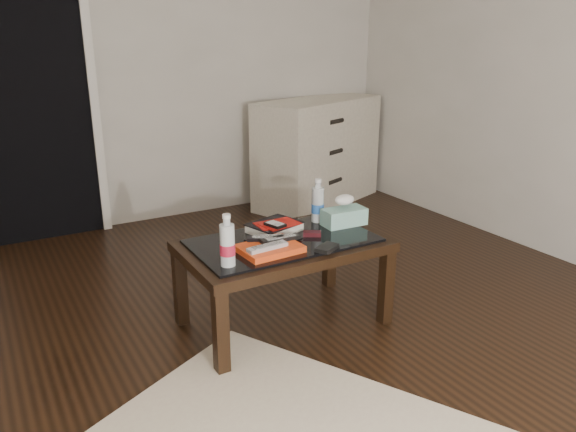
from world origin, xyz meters
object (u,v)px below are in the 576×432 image
at_px(water_bottle_left, 227,240).
at_px(dresser, 318,152).
at_px(coffee_table, 283,251).
at_px(tissue_box, 344,217).
at_px(water_bottle_right, 318,200).
at_px(textbook, 274,227).

bearing_deg(water_bottle_left, dresser, 48.14).
distance_m(coffee_table, tissue_box, 0.41).
bearing_deg(water_bottle_right, coffee_table, -153.39).
relative_size(textbook, tissue_box, 1.09).
xyz_separation_m(textbook, water_bottle_right, (0.28, 0.03, 0.10)).
relative_size(dresser, tissue_box, 5.65).
relative_size(textbook, water_bottle_left, 1.05).
bearing_deg(dresser, coffee_table, -148.56).
bearing_deg(water_bottle_right, dresser, 57.11).
xyz_separation_m(coffee_table, water_bottle_left, (-0.37, -0.16, 0.18)).
height_order(coffee_table, water_bottle_right, water_bottle_right).
bearing_deg(tissue_box, dresser, 64.16).
distance_m(coffee_table, textbook, 0.15).
relative_size(dresser, textbook, 5.20).
distance_m(textbook, water_bottle_right, 0.30).
bearing_deg(water_bottle_right, textbook, -174.83).
height_order(coffee_table, textbook, textbook).
distance_m(water_bottle_left, tissue_box, 0.79).
xyz_separation_m(textbook, water_bottle_left, (-0.39, -0.28, 0.10)).
xyz_separation_m(water_bottle_right, tissue_box, (0.09, -0.12, -0.07)).
height_order(coffee_table, water_bottle_left, water_bottle_left).
bearing_deg(water_bottle_right, water_bottle_left, -155.36).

